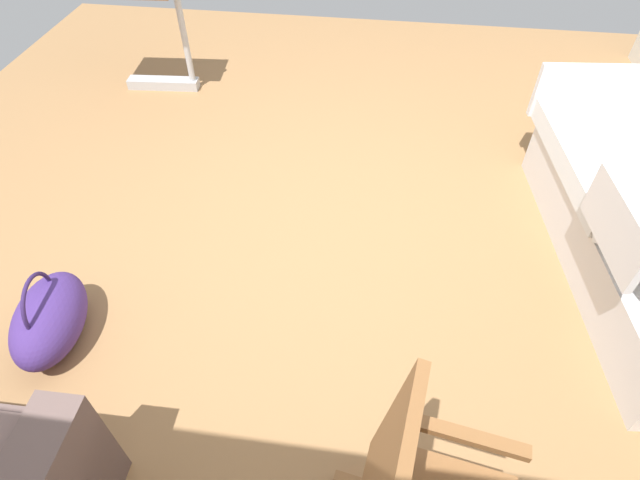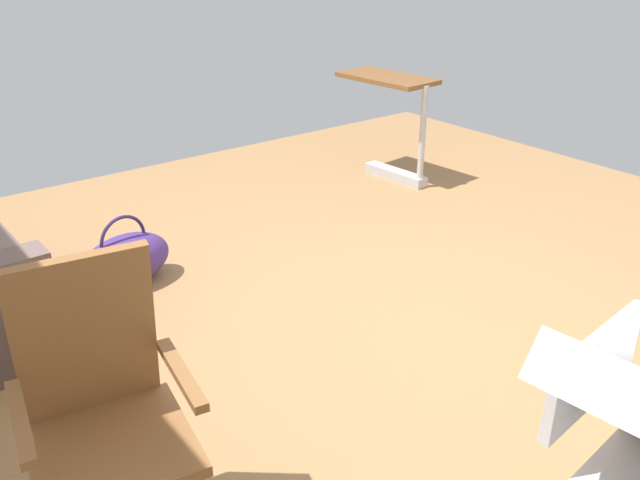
% 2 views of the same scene
% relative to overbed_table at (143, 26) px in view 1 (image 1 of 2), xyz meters
% --- Properties ---
extents(ground_plane, '(6.39, 6.39, 0.00)m').
position_rel_overbed_table_xyz_m(ground_plane, '(-1.67, 1.51, -0.53)').
color(ground_plane, '#9E7247').
extents(overbed_table, '(0.86, 0.46, 0.84)m').
position_rel_overbed_table_xyz_m(overbed_table, '(0.00, 0.00, 0.00)').
color(overbed_table, '#B2B5BA').
rests_on(overbed_table, ground).
extents(duffel_bag, '(0.41, 0.61, 0.43)m').
position_rel_overbed_table_xyz_m(duffel_bag, '(-0.42, 2.51, -0.38)').
color(duffel_bag, '#472D7A').
rests_on(duffel_bag, ground).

